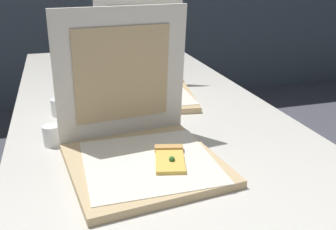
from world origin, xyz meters
TOP-DOWN VIEW (x-y plane):
  - table at (0.00, 0.68)m, footprint 0.97×2.47m
  - pizza_box_front at (-0.11, 0.32)m, footprint 0.43×0.43m
  - pizza_box_middle at (0.03, 0.89)m, footprint 0.45×0.48m
  - cup_white_near_center at (-0.34, 0.50)m, footprint 0.05×0.05m
  - cup_white_mid at (-0.32, 0.76)m, footprint 0.05×0.05m
  - cup_white_far at (-0.17, 1.10)m, footprint 0.05×0.05m

SIDE VIEW (x-z plane):
  - table at x=0.00m, z-range 0.32..1.04m
  - cup_white_near_center at x=-0.34m, z-range 0.72..0.78m
  - cup_white_mid at x=-0.32m, z-range 0.72..0.78m
  - cup_white_far at x=-0.17m, z-range 0.72..0.78m
  - pizza_box_front at x=-0.11m, z-range 0.58..0.98m
  - pizza_box_middle at x=0.03m, z-range 0.58..0.99m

